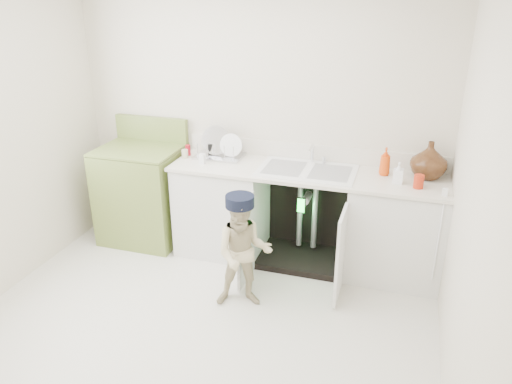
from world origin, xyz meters
TOP-DOWN VIEW (x-y plane):
  - ground at (0.00, 0.00)m, footprint 3.50×3.50m
  - room_shell at (0.00, 0.00)m, footprint 6.00×5.50m
  - counter_run at (0.58, 1.21)m, footprint 2.44×1.02m
  - avocado_stove at (-1.09, 1.18)m, footprint 0.77×0.65m
  - repair_worker at (0.23, 0.39)m, footprint 0.65×0.72m

SIDE VIEW (x-z plane):
  - ground at x=0.00m, z-range 0.00..0.00m
  - counter_run at x=0.58m, z-range -0.14..1.08m
  - repair_worker at x=0.23m, z-range 0.01..0.96m
  - avocado_stove at x=-1.09m, z-range -0.10..1.09m
  - room_shell at x=0.00m, z-range 0.62..1.88m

